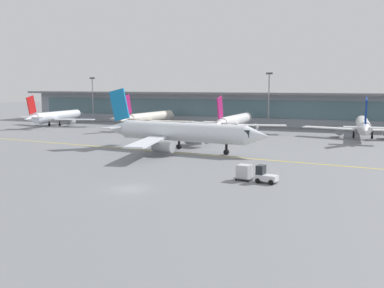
{
  "coord_description": "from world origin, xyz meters",
  "views": [
    {
      "loc": [
        24.56,
        -42.82,
        11.73
      ],
      "look_at": [
        0.71,
        17.53,
        3.0
      ],
      "focal_mm": 41.15,
      "sensor_mm": 36.0,
      "label": 1
    }
  ],
  "objects": [
    {
      "name": "gate_airplane_0",
      "position": [
        -58.91,
        61.43,
        2.7
      ],
      "size": [
        25.24,
        27.12,
        8.99
      ],
      "rotation": [
        0.0,
        0.0,
        1.6
      ],
      "color": "silver",
      "rests_on": "ground_plane"
    },
    {
      "name": "gate_airplane_2",
      "position": [
        -5.71,
        62.87,
        2.81
      ],
      "size": [
        26.29,
        28.23,
        9.36
      ],
      "rotation": [
        0.0,
        0.0,
        1.54
      ],
      "color": "white",
      "rests_on": "ground_plane"
    },
    {
      "name": "cargo_dolly_lead",
      "position": [
        10.92,
        9.28,
        1.05
      ],
      "size": [
        2.35,
        1.95,
        1.94
      ],
      "rotation": [
        0.0,
        0.0,
        -0.18
      ],
      "color": "#595B60",
      "rests_on": "ground_plane"
    },
    {
      "name": "gate_airplane_3",
      "position": [
        24.19,
        62.03,
        2.81
      ],
      "size": [
        26.28,
        28.25,
        9.36
      ],
      "rotation": [
        0.0,
        0.0,
        1.61
      ],
      "color": "white",
      "rests_on": "ground_plane"
    },
    {
      "name": "apron_light_mast_0",
      "position": [
        -57.16,
        77.26,
        7.76
      ],
      "size": [
        1.8,
        0.36,
        14.16
      ],
      "color": "gray",
      "rests_on": "ground_plane"
    },
    {
      "name": "gate_airplane_1",
      "position": [
        -30.55,
        65.61,
        2.81
      ],
      "size": [
        26.2,
        28.29,
        9.36
      ],
      "rotation": [
        0.0,
        0.0,
        1.48
      ],
      "color": "silver",
      "rests_on": "ground_plane"
    },
    {
      "name": "ground_plane",
      "position": [
        0.0,
        0.0,
        0.0
      ],
      "size": [
        400.0,
        400.0,
        0.0
      ],
      "primitive_type": "plane",
      "color": "slate"
    },
    {
      "name": "taxiing_regional_jet",
      "position": [
        -5.93,
        28.73,
        3.34
      ],
      "size": [
        33.67,
        31.15,
        11.15
      ],
      "rotation": [
        0.0,
        0.0,
        -0.1
      ],
      "color": "silver",
      "rests_on": "ground_plane"
    },
    {
      "name": "baggage_tug",
      "position": [
        13.62,
        8.8,
        0.89
      ],
      "size": [
        2.81,
        2.0,
        2.1
      ],
      "rotation": [
        0.0,
        0.0,
        -0.18
      ],
      "color": "silver",
      "rests_on": "ground_plane"
    },
    {
      "name": "terminal_concourse",
      "position": [
        0.0,
        84.45,
        4.92
      ],
      "size": [
        167.56,
        11.0,
        9.6
      ],
      "color": "#8C939E",
      "rests_on": "ground_plane"
    },
    {
      "name": "taxiway_centreline_stripe",
      "position": [
        -5.5,
        26.69,
        0.0
      ],
      "size": [
        109.48,
        11.36,
        0.01
      ],
      "primitive_type": "cube",
      "rotation": [
        0.0,
        0.0,
        -0.1
      ],
      "color": "yellow",
      "rests_on": "ground_plane"
    },
    {
      "name": "apron_light_mast_1",
      "position": [
        -0.27,
        77.15,
        8.24
      ],
      "size": [
        1.8,
        0.36,
        15.09
      ],
      "color": "gray",
      "rests_on": "ground_plane"
    }
  ]
}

